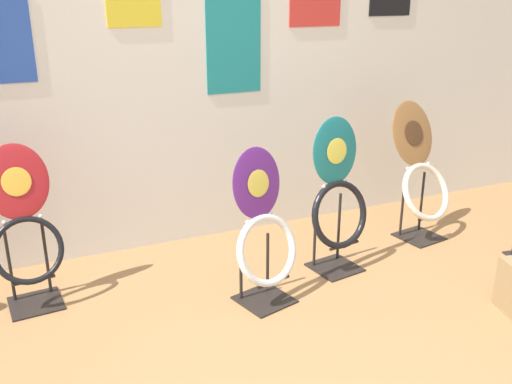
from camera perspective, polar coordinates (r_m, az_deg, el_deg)
name	(u,v)px	position (r m, az deg, el deg)	size (l,w,h in m)	color
wall_back	(179,51)	(3.79, -7.73, 13.80)	(8.00, 0.07, 2.60)	silver
toilet_seat_display_woodgrain	(421,175)	(4.12, 16.14, 1.62)	(0.45, 0.44, 0.95)	black
toilet_seat_display_crimson_swirl	(24,230)	(3.34, -22.15, -3.51)	(0.39, 0.33, 0.91)	black
toilet_seat_display_purple_note	(264,236)	(3.14, 0.79, -4.41)	(0.43, 0.34, 0.89)	black
toilet_seat_display_teal_sax	(338,199)	(3.51, 8.17, -0.70)	(0.44, 0.32, 0.97)	black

